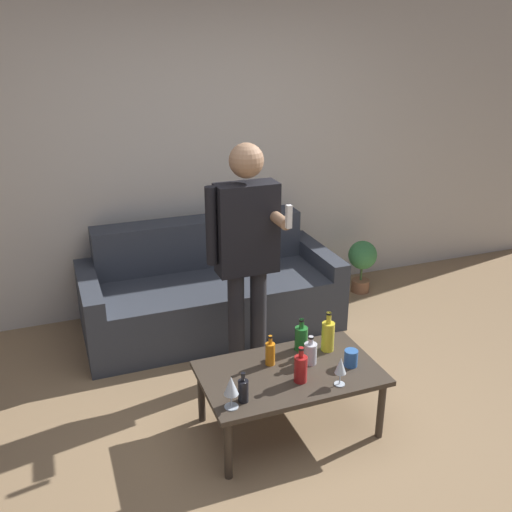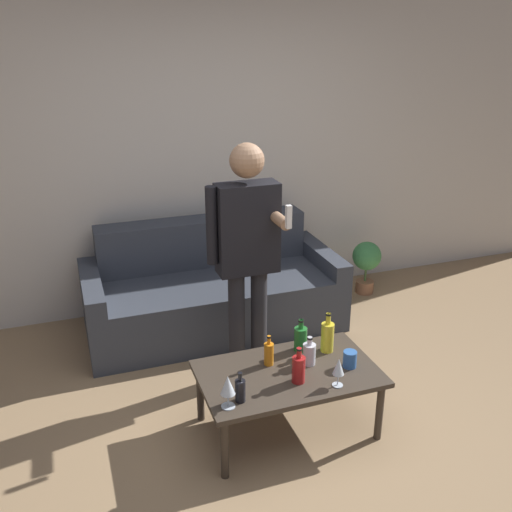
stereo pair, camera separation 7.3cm
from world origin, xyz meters
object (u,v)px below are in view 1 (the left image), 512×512
(bottle_orange, at_px, (301,338))
(person_standing_front, at_px, (246,246))
(coffee_table, at_px, (290,377))
(couch, at_px, (209,291))

(bottle_orange, xyz_separation_m, person_standing_front, (-0.20, 0.43, 0.47))
(person_standing_front, bearing_deg, coffee_table, -86.60)
(couch, bearing_deg, bottle_orange, -79.46)
(bottle_orange, height_order, person_standing_front, person_standing_front)
(couch, distance_m, bottle_orange, 1.26)
(bottle_orange, distance_m, person_standing_front, 0.67)
(coffee_table, bearing_deg, person_standing_front, 93.40)
(coffee_table, xyz_separation_m, bottle_orange, (0.16, 0.20, 0.12))
(couch, distance_m, person_standing_front, 1.04)
(couch, relative_size, bottle_orange, 9.54)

